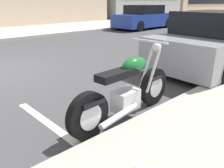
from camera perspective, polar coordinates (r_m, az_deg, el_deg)
sidewalk_far_curb at (r=18.79m, az=2.24°, el=14.75°), size 120.00×5.00×0.14m
parking_stall_stripe at (r=3.36m, az=-13.74°, el=-10.56°), size 0.12×2.20×0.01m
parked_motorcycle at (r=3.38m, az=3.70°, el=-1.86°), size 2.09×0.62×1.11m
parked_car_behind_motorcycle at (r=6.68m, az=24.89°, el=9.31°), size 4.25×2.05×1.44m
car_opposite_curb at (r=15.62m, az=7.99°, el=15.86°), size 4.57×1.92×1.46m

